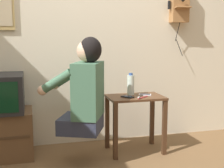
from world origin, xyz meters
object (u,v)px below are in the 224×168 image
person (85,89)px  water_bottle (131,85)px  wall_phone_antique (179,3)px  cell_phone_spare (145,95)px  toothbrush (142,97)px  cell_phone_held (128,97)px

person → water_bottle: person is taller
person → water_bottle: bearing=-40.5°
wall_phone_antique → cell_phone_spare: 1.14m
person → toothbrush: size_ratio=6.18×
wall_phone_antique → water_bottle: 1.11m
cell_phone_held → water_bottle: (0.07, 0.13, 0.10)m
cell_phone_spare → water_bottle: bearing=85.9°
person → cell_phone_held: person is taller
wall_phone_antique → water_bottle: (-0.66, -0.28, -0.85)m
person → water_bottle: (0.51, 0.25, -0.02)m
toothbrush → cell_phone_held: bearing=25.5°
cell_phone_spare → water_bottle: 0.18m
cell_phone_held → cell_phone_spare: (0.21, 0.07, 0.00)m
person → cell_phone_held: 0.47m
person → water_bottle: 0.57m
water_bottle → cell_phone_held: bearing=-119.6°
person → cell_phone_spare: 0.68m
wall_phone_antique → cell_phone_held: bearing=-150.6°
person → wall_phone_antique: size_ratio=1.03×
cell_phone_held → cell_phone_spare: 0.22m
wall_phone_antique → cell_phone_held: (-0.73, -0.41, -0.95)m
wall_phone_antique → toothbrush: 1.22m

